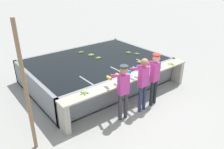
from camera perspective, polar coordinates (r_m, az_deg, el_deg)
The scene contains 18 objects.
ground_plane at distance 7.39m, azimuth 6.28°, elevation -7.84°, with size 80.00×80.00×0.00m, color #999993.
wash_tank at distance 8.77m, azimuth -4.24°, elevation 1.08°, with size 5.16×3.78×0.93m.
work_ledge at distance 7.19m, azimuth 5.28°, elevation -2.58°, with size 5.16×0.45×0.93m.
worker_0 at distance 6.19m, azimuth 2.85°, elevation -3.30°, with size 0.45×0.74×1.72m.
worker_1 at distance 6.63m, azimuth 8.00°, elevation -1.40°, with size 0.43×0.73×1.76m.
worker_2 at distance 7.02m, azimuth 10.93°, elevation 0.03°, with size 0.46×0.74×1.76m.
banana_bunch_floating_0 at distance 8.72m, azimuth -3.56°, elevation 4.38°, with size 0.28×0.27×0.08m.
banana_bunch_floating_1 at distance 9.47m, azimuth -8.18°, elevation 5.83°, with size 0.27×0.28×0.08m.
banana_bunch_floating_2 at distance 9.35m, azimuth 4.34°, elevation 5.76°, with size 0.27×0.27×0.08m.
banana_bunch_floating_3 at distance 9.24m, azimuth 6.48°, elevation 5.45°, with size 0.24×0.24×0.08m.
banana_bunch_floating_4 at distance 9.10m, azimuth -5.46°, elevation 5.17°, with size 0.28×0.28×0.08m.
banana_bunch_floating_5 at distance 8.36m, azimuth 7.36°, elevation 3.31°, with size 0.28×0.28×0.08m.
banana_bunch_floating_6 at distance 8.81m, azimuth 11.26°, elevation 4.15°, with size 0.28×0.28×0.08m.
banana_bunch_ledge_0 at distance 6.15m, azimuth -7.26°, elevation -4.76°, with size 0.27×0.28×0.08m.
banana_bunch_ledge_1 at distance 8.37m, azimuth 15.18°, elevation 2.69°, with size 0.28×0.27×0.08m.
banana_bunch_ledge_2 at distance 7.96m, azimuth 12.04°, elevation 1.89°, with size 0.27×0.27×0.08m.
knife_0 at distance 7.60m, azimuth 9.57°, elevation 0.91°, with size 0.29×0.24×0.02m.
support_post_left at distance 5.20m, azimuth -21.56°, elevation -4.02°, with size 0.09×0.09×3.20m.
Camera 1 is at (-4.49, -4.36, 3.93)m, focal length 35.00 mm.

